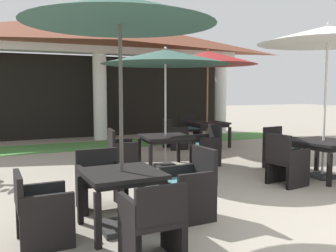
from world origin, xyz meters
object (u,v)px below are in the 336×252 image
patio_umbrella_near_foreground (120,13)px  patio_chair_mid_left_west (121,151)px  patio_table_mid_left (165,140)px  patio_chair_far_back_north (190,129)px  patio_chair_far_back_west (174,134)px  patio_umbrella_mid_left (165,58)px  patio_table_near_foreground (122,179)px  patio_chair_near_foreground_south (153,222)px  patio_chair_near_foreground_west (41,209)px  patio_umbrella_far_back (208,59)px  patio_chair_near_foreground_north (101,180)px  patio_umbrella_mid_right (328,35)px  patio_table_far_back (207,125)px  patio_table_mid_right (323,146)px  patio_chair_near_foreground_east (190,186)px  patio_chair_mid_right_west (286,162)px  patio_chair_mid_right_north (280,149)px  patio_chair_mid_left_east (207,146)px

patio_umbrella_near_foreground → patio_chair_mid_left_west: size_ratio=3.23×
patio_table_mid_left → patio_chair_far_back_north: 4.07m
patio_chair_far_back_west → patio_umbrella_mid_left: bearing=-29.8°
patio_table_near_foreground → patio_chair_near_foreground_south: (0.02, -0.93, -0.22)m
patio_chair_near_foreground_west → patio_chair_mid_left_west: bearing=147.7°
patio_chair_near_foreground_south → patio_umbrella_far_back: bearing=54.0°
patio_chair_near_foreground_north → patio_chair_near_foreground_west: bearing=45.0°
patio_chair_near_foreground_south → patio_chair_far_back_west: patio_chair_far_back_west is taller
patio_umbrella_near_foreground → patio_chair_near_foreground_west: patio_umbrella_near_foreground is taller
patio_table_mid_left → patio_umbrella_mid_right: 3.81m
patio_umbrella_near_foreground → patio_table_far_back: size_ratio=2.73×
patio_umbrella_mid_left → patio_table_far_back: size_ratio=2.66×
patio_chair_near_foreground_west → patio_table_far_back: (5.26, 5.34, 0.25)m
patio_chair_near_foreground_west → patio_table_mid_right: bearing=98.9°
patio_umbrella_mid_left → patio_umbrella_mid_right: 3.20m
patio_chair_near_foreground_east → patio_table_far_back: size_ratio=0.90×
patio_chair_near_foreground_south → patio_umbrella_mid_left: bearing=62.8°
patio_chair_mid_right_west → patio_chair_far_back_north: size_ratio=1.07×
patio_umbrella_mid_left → patio_umbrella_far_back: size_ratio=0.95×
patio_chair_near_foreground_west → patio_umbrella_far_back: 7.82m
patio_chair_near_foreground_south → patio_chair_mid_right_west: 3.69m
patio_chair_near_foreground_east → patio_table_far_back: (3.38, 5.29, 0.22)m
patio_chair_near_foreground_north → patio_umbrella_mid_right: bearing=178.6°
patio_table_near_foreground → patio_umbrella_far_back: size_ratio=0.32×
patio_chair_near_foreground_west → patio_chair_mid_right_west: size_ratio=0.87×
patio_chair_near_foreground_north → patio_table_far_back: patio_chair_near_foreground_north is taller
patio_table_mid_right → patio_chair_mid_right_north: size_ratio=1.28×
patio_table_near_foreground → patio_table_mid_left: bearing=57.6°
patio_chair_near_foreground_east → patio_chair_mid_left_east: 3.58m
patio_table_far_back → patio_chair_far_back_west: 1.11m
patio_chair_near_foreground_east → patio_chair_mid_left_west: 3.18m
patio_umbrella_near_foreground → patio_chair_near_foreground_north: (-0.02, 0.94, -2.17)m
patio_table_mid_left → patio_umbrella_mid_left: size_ratio=0.40×
patio_table_near_foreground → patio_umbrella_mid_left: 4.07m
patio_umbrella_near_foreground → patio_table_mid_right: size_ratio=2.51×
patio_umbrella_near_foreground → patio_chair_mid_left_east: size_ratio=3.17×
patio_chair_near_foreground_west → patio_table_far_back: size_ratio=0.78×
patio_umbrella_far_back → patio_chair_far_back_west: bearing=-179.9°
patio_chair_far_back_north → patio_chair_mid_left_west: bearing=43.8°
patio_table_near_foreground → patio_chair_near_foreground_north: patio_chair_near_foreground_north is taller
patio_chair_mid_right_north → patio_chair_far_back_north: bearing=-99.4°
patio_umbrella_near_foreground → patio_chair_mid_left_west: bearing=72.8°
patio_chair_mid_left_west → patio_chair_far_back_west: size_ratio=1.01×
patio_chair_mid_right_west → patio_chair_mid_right_north: patio_chair_mid_right_west is taller
patio_table_mid_left → patio_table_far_back: size_ratio=1.08×
patio_chair_far_back_west → patio_chair_near_foreground_west: bearing=-38.1°
patio_umbrella_mid_right → patio_chair_far_back_north: (0.01, 5.46, -2.29)m
patio_umbrella_near_foreground → patio_chair_near_foreground_south: bearing=-88.5°
patio_table_mid_left → patio_table_far_back: 3.24m
patio_table_mid_left → patio_chair_near_foreground_north: bearing=-132.7°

